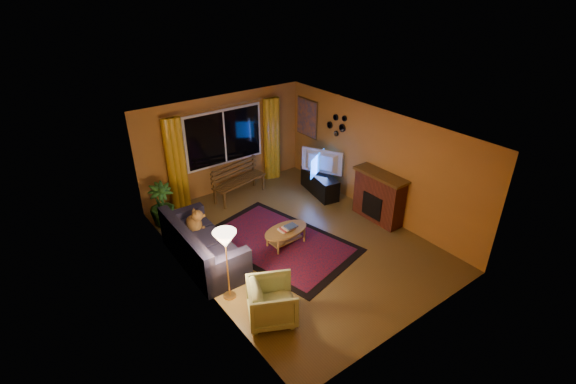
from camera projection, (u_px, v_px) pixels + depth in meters
floor at (296, 241)px, 8.92m from camera, size 4.50×6.00×0.02m
ceiling at (298, 129)px, 7.73m from camera, size 4.50×6.00×0.02m
wall_back at (224, 144)px, 10.46m from camera, size 4.50×0.02×2.50m
wall_left at (193, 225)px, 7.14m from camera, size 0.02×6.00×2.50m
wall_right at (375, 162)px, 9.52m from camera, size 0.02×6.00×2.50m
window at (225, 137)px, 10.32m from camera, size 2.00×0.02×1.30m
curtain_rod at (223, 106)px, 9.91m from camera, size 3.20×0.03×0.03m
curtain_left at (176, 164)px, 9.72m from camera, size 0.36×0.36×2.24m
curtain_right at (271, 139)px, 11.14m from camera, size 0.36×0.36×2.24m
bench at (240, 189)px, 10.54m from camera, size 1.53×0.73×0.44m
potted_plant at (162, 204)px, 9.30m from camera, size 0.56×0.56×0.99m
sofa at (203, 242)px, 8.10m from camera, size 0.95×2.16×0.87m
dog at (193, 220)px, 8.35m from camera, size 0.44×0.55×0.53m
armchair at (272, 300)px, 6.76m from camera, size 0.97×1.00×0.78m
floor_lamp at (227, 266)px, 7.08m from camera, size 0.25×0.25×1.35m
rug at (279, 243)px, 8.83m from camera, size 2.66×3.50×0.02m
coffee_table at (286, 237)px, 8.71m from camera, size 1.06×1.06×0.37m
tv_console at (320, 183)px, 10.70m from camera, size 0.67×1.35×0.54m
television at (320, 163)px, 10.43m from camera, size 0.64×1.02×0.62m
fireplace at (379, 198)px, 9.45m from camera, size 0.40×1.20×1.10m
mirror_cluster at (336, 124)px, 10.15m from camera, size 0.06×0.60×0.56m
painting at (307, 118)px, 11.04m from camera, size 0.04×0.76×0.96m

